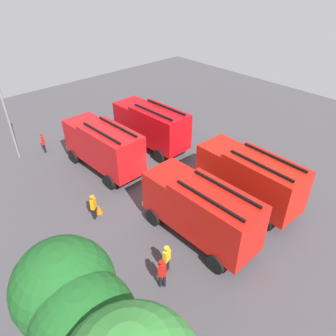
{
  "coord_description": "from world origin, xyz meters",
  "views": [
    {
      "loc": [
        -13.81,
        12.64,
        13.81
      ],
      "look_at": [
        0.0,
        0.0,
        1.4
      ],
      "focal_mm": 34.03,
      "sensor_mm": 36.0,
      "label": 1
    }
  ],
  "objects_px": {
    "tree_3": "(65,288)",
    "fire_truck_1": "(151,124)",
    "fire_truck_3": "(103,145)",
    "traffic_cone_0": "(99,209)",
    "fire_truck_0": "(249,176)",
    "firefighter_4": "(136,107)",
    "firefighter_2": "(43,142)",
    "firefighter_1": "(162,273)",
    "lamppost": "(5,111)",
    "firefighter_3": "(94,206)",
    "tree_2": "(85,323)",
    "firefighter_0": "(167,258)",
    "fire_truck_2": "(200,209)"
  },
  "relations": [
    {
      "from": "tree_3",
      "to": "fire_truck_1",
      "type": "bearing_deg",
      "value": -50.2
    },
    {
      "from": "fire_truck_3",
      "to": "traffic_cone_0",
      "type": "xyz_separation_m",
      "value": [
        -3.98,
        3.16,
        -1.83
      ]
    },
    {
      "from": "fire_truck_0",
      "to": "firefighter_4",
      "type": "bearing_deg",
      "value": -9.8
    },
    {
      "from": "firefighter_2",
      "to": "fire_truck_0",
      "type": "bearing_deg",
      "value": 134.38
    },
    {
      "from": "firefighter_1",
      "to": "traffic_cone_0",
      "type": "xyz_separation_m",
      "value": [
        6.87,
        -0.64,
        -0.69
      ]
    },
    {
      "from": "traffic_cone_0",
      "to": "firefighter_1",
      "type": "bearing_deg",
      "value": 174.71
    },
    {
      "from": "fire_truck_0",
      "to": "firefighter_2",
      "type": "distance_m",
      "value": 17.06
    },
    {
      "from": "fire_truck_0",
      "to": "firefighter_4",
      "type": "xyz_separation_m",
      "value": [
        16.18,
        -3.26,
        -1.17
      ]
    },
    {
      "from": "fire_truck_3",
      "to": "lamppost",
      "type": "relative_size",
      "value": 1.02
    },
    {
      "from": "firefighter_3",
      "to": "tree_2",
      "type": "distance_m",
      "value": 9.72
    },
    {
      "from": "fire_truck_1",
      "to": "firefighter_1",
      "type": "distance_m",
      "value": 14.19
    },
    {
      "from": "firefighter_0",
      "to": "lamppost",
      "type": "distance_m",
      "value": 17.06
    },
    {
      "from": "fire_truck_3",
      "to": "firefighter_2",
      "type": "relative_size",
      "value": 4.44
    },
    {
      "from": "firefighter_2",
      "to": "traffic_cone_0",
      "type": "xyz_separation_m",
      "value": [
        -9.77,
        0.82,
        -0.59
      ]
    },
    {
      "from": "fire_truck_2",
      "to": "firefighter_2",
      "type": "xyz_separation_m",
      "value": [
        15.55,
        2.37,
        -1.24
      ]
    },
    {
      "from": "lamppost",
      "to": "tree_2",
      "type": "bearing_deg",
      "value": 167.59
    },
    {
      "from": "firefighter_4",
      "to": "traffic_cone_0",
      "type": "bearing_deg",
      "value": 151.37
    },
    {
      "from": "firefighter_3",
      "to": "tree_2",
      "type": "bearing_deg",
      "value": 111.2
    },
    {
      "from": "fire_truck_3",
      "to": "lamppost",
      "type": "bearing_deg",
      "value": 31.78
    },
    {
      "from": "fire_truck_0",
      "to": "tree_2",
      "type": "relative_size",
      "value": 1.33
    },
    {
      "from": "fire_truck_0",
      "to": "fire_truck_1",
      "type": "height_order",
      "value": "same"
    },
    {
      "from": "firefighter_4",
      "to": "traffic_cone_0",
      "type": "height_order",
      "value": "firefighter_4"
    },
    {
      "from": "firefighter_1",
      "to": "tree_2",
      "type": "bearing_deg",
      "value": 145.49
    },
    {
      "from": "tree_2",
      "to": "fire_truck_1",
      "type": "bearing_deg",
      "value": -46.73
    },
    {
      "from": "firefighter_4",
      "to": "lamppost",
      "type": "xyz_separation_m",
      "value": [
        -0.03,
        12.21,
        3.14
      ]
    },
    {
      "from": "firefighter_3",
      "to": "firefighter_4",
      "type": "xyz_separation_m",
      "value": [
        10.66,
        -11.5,
        0.02
      ]
    },
    {
      "from": "firefighter_3",
      "to": "lamppost",
      "type": "relative_size",
      "value": 0.24
    },
    {
      "from": "firefighter_1",
      "to": "tree_2",
      "type": "xyz_separation_m",
      "value": [
        -1.37,
        4.61,
        2.67
      ]
    },
    {
      "from": "firefighter_1",
      "to": "firefighter_2",
      "type": "relative_size",
      "value": 1.09
    },
    {
      "from": "firefighter_0",
      "to": "firefighter_4",
      "type": "height_order",
      "value": "firefighter_4"
    },
    {
      "from": "fire_truck_0",
      "to": "firefighter_3",
      "type": "relative_size",
      "value": 4.2
    },
    {
      "from": "fire_truck_1",
      "to": "tree_3",
      "type": "relative_size",
      "value": 1.26
    },
    {
      "from": "fire_truck_1",
      "to": "lamppost",
      "type": "xyz_separation_m",
      "value": [
        6.11,
        9.21,
        1.98
      ]
    },
    {
      "from": "firefighter_4",
      "to": "firefighter_0",
      "type": "bearing_deg",
      "value": 165.01
    },
    {
      "from": "fire_truck_1",
      "to": "firefighter_3",
      "type": "distance_m",
      "value": 9.7
    },
    {
      "from": "firefighter_3",
      "to": "traffic_cone_0",
      "type": "relative_size",
      "value": 2.66
    },
    {
      "from": "fire_truck_2",
      "to": "lamppost",
      "type": "relative_size",
      "value": 1.02
    },
    {
      "from": "firefighter_1",
      "to": "tree_3",
      "type": "relative_size",
      "value": 0.31
    },
    {
      "from": "fire_truck_2",
      "to": "fire_truck_3",
      "type": "bearing_deg",
      "value": -0.81
    },
    {
      "from": "fire_truck_2",
      "to": "firefighter_3",
      "type": "xyz_separation_m",
      "value": [
        5.55,
        3.62,
        -1.18
      ]
    },
    {
      "from": "traffic_cone_0",
      "to": "fire_truck_3",
      "type": "bearing_deg",
      "value": -38.46
    },
    {
      "from": "fire_truck_0",
      "to": "fire_truck_3",
      "type": "xyz_separation_m",
      "value": [
        9.73,
        4.64,
        0.0
      ]
    },
    {
      "from": "fire_truck_2",
      "to": "firefighter_2",
      "type": "height_order",
      "value": "fire_truck_2"
    },
    {
      "from": "fire_truck_0",
      "to": "firefighter_1",
      "type": "distance_m",
      "value": 8.59
    },
    {
      "from": "firefighter_1",
      "to": "firefighter_3",
      "type": "height_order",
      "value": "firefighter_1"
    },
    {
      "from": "lamppost",
      "to": "traffic_cone_0",
      "type": "bearing_deg",
      "value": -173.73
    },
    {
      "from": "fire_truck_0",
      "to": "traffic_cone_0",
      "type": "distance_m",
      "value": 9.87
    },
    {
      "from": "fire_truck_3",
      "to": "firefighter_1",
      "type": "xyz_separation_m",
      "value": [
        -10.85,
        3.8,
        -1.14
      ]
    },
    {
      "from": "tree_2",
      "to": "firefighter_2",
      "type": "bearing_deg",
      "value": -18.63
    },
    {
      "from": "fire_truck_2",
      "to": "traffic_cone_0",
      "type": "bearing_deg",
      "value": 27.92
    }
  ]
}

